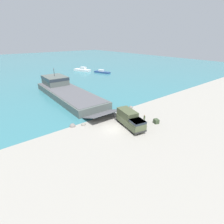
{
  "coord_description": "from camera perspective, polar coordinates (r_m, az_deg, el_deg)",
  "views": [
    {
      "loc": [
        -18.4,
        -22.54,
        16.06
      ],
      "look_at": [
        2.53,
        3.47,
        1.65
      ],
      "focal_mm": 28.0,
      "sensor_mm": 36.0,
      "label": 1
    }
  ],
  "objects": [
    {
      "name": "military_truck",
      "position": [
        33.58,
        5.93,
        -2.38
      ],
      "size": [
        3.87,
        7.44,
        3.05
      ],
      "rotation": [
        0.0,
        0.0,
        -1.78
      ],
      "color": "#566042",
      "rests_on": "ground_plane"
    },
    {
      "name": "moored_boat_b",
      "position": [
        91.74,
        -9.65,
        13.43
      ],
      "size": [
        5.93,
        9.19,
        2.24
      ],
      "rotation": [
        0.0,
        0.0,
        0.4
      ],
      "color": "white",
      "rests_on": "ground_plane"
    },
    {
      "name": "shoreline_rock_c",
      "position": [
        35.01,
        -12.76,
        -4.59
      ],
      "size": [
        1.18,
        1.18,
        1.18
      ],
      "primitive_type": "sphere",
      "color": "gray",
      "rests_on": "ground_plane"
    },
    {
      "name": "moored_boat_a",
      "position": [
        86.39,
        -3.28,
        12.96
      ],
      "size": [
        4.68,
        8.44,
        1.58
      ],
      "rotation": [
        0.0,
        0.0,
        3.48
      ],
      "color": "navy",
      "rests_on": "ground_plane"
    },
    {
      "name": "cargo_crate",
      "position": [
        36.29,
        14.24,
        -2.94
      ],
      "size": [
        1.17,
        1.27,
        0.86
      ],
      "primitive_type": "cube",
      "rotation": [
        0.0,
        0.0,
        -0.38
      ],
      "color": "#3D4C33",
      "rests_on": "ground_plane"
    },
    {
      "name": "shoreline_rock_b",
      "position": [
        43.09,
        6.13,
        1.33
      ],
      "size": [
        1.05,
        1.05,
        1.05
      ],
      "primitive_type": "sphere",
      "color": "gray",
      "rests_on": "ground_plane"
    },
    {
      "name": "mooring_bollard",
      "position": [
        41.34,
        3.76,
        1.07
      ],
      "size": [
        0.32,
        0.32,
        0.78
      ],
      "color": "#333338",
      "rests_on": "ground_plane"
    },
    {
      "name": "landing_craft",
      "position": [
        53.57,
        -15.06,
        6.87
      ],
      "size": [
        9.72,
        34.44,
        6.91
      ],
      "rotation": [
        0.0,
        0.0,
        -0.03
      ],
      "color": "#56605B",
      "rests_on": "ground_plane"
    },
    {
      "name": "water_surface",
      "position": [
        120.85,
        -30.51,
        12.61
      ],
      "size": [
        240.0,
        180.0,
        0.01
      ],
      "primitive_type": "cube",
      "color": "teal",
      "rests_on": "ground_plane"
    },
    {
      "name": "soldier_on_ramp",
      "position": [
        35.66,
        10.51,
        -2.02
      ],
      "size": [
        0.45,
        0.5,
        1.75
      ],
      "rotation": [
        0.0,
        0.0,
        2.51
      ],
      "color": "#475638",
      "rests_on": "ground_plane"
    },
    {
      "name": "shoreline_rock_a",
      "position": [
        35.11,
        -9.31,
        -4.2
      ],
      "size": [
        0.95,
        0.95,
        0.95
      ],
      "primitive_type": "sphere",
      "color": "gray",
      "rests_on": "ground_plane"
    },
    {
      "name": "ground_plane",
      "position": [
        33.23,
        0.36,
        -5.55
      ],
      "size": [
        240.0,
        240.0,
        0.0
      ],
      "primitive_type": "plane",
      "color": "#9E998E"
    }
  ]
}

